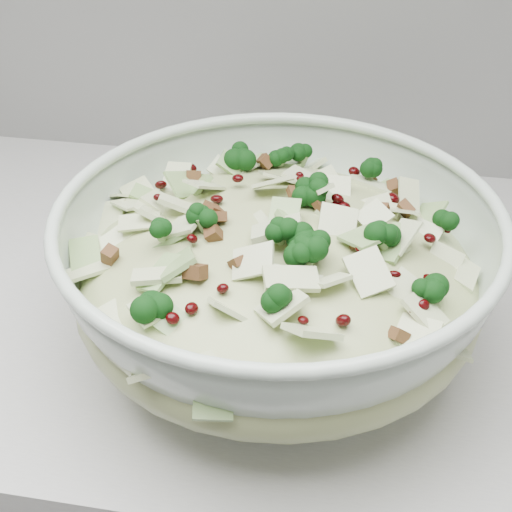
{
  "coord_description": "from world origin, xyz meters",
  "views": [
    {
      "loc": [
        -0.07,
        1.1,
        1.37
      ],
      "look_at": [
        -0.16,
        1.59,
        1.01
      ],
      "focal_mm": 50.0,
      "sensor_mm": 36.0,
      "label": 1
    }
  ],
  "objects": [
    {
      "name": "salad",
      "position": [
        -0.14,
        1.6,
        1.0
      ],
      "size": [
        0.5,
        0.5,
        0.15
      ],
      "rotation": [
        0.0,
        0.0,
        0.69
      ],
      "color": "#9EAC76",
      "rests_on": "mixing_bowl"
    },
    {
      "name": "mixing_bowl",
      "position": [
        -0.14,
        1.6,
        0.98
      ],
      "size": [
        0.47,
        0.47,
        0.15
      ],
      "rotation": [
        0.0,
        0.0,
        0.27
      ],
      "color": "beige",
      "rests_on": "counter"
    }
  ]
}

